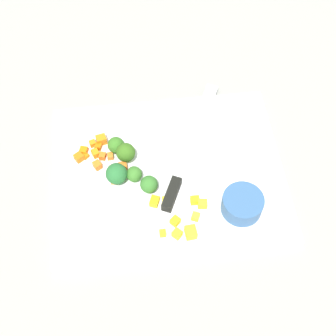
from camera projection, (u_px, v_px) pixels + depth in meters
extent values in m
plane|color=gray|center=(168.00, 174.00, 0.92)|extent=(4.00, 4.00, 0.00)
cube|color=white|center=(168.00, 172.00, 0.91)|extent=(0.45, 0.36, 0.01)
cylinder|color=#355E90|center=(242.00, 204.00, 0.85)|extent=(0.08, 0.08, 0.04)
cube|color=silver|center=(202.00, 115.00, 0.98)|extent=(0.10, 0.17, 0.00)
cube|color=black|center=(171.00, 194.00, 0.87)|extent=(0.05, 0.07, 0.02)
cube|color=orange|center=(123.00, 166.00, 0.91)|extent=(0.02, 0.02, 0.01)
cube|color=orange|center=(114.00, 180.00, 0.89)|extent=(0.01, 0.01, 0.01)
cube|color=orange|center=(84.00, 151.00, 0.92)|extent=(0.02, 0.02, 0.01)
cube|color=orange|center=(123.00, 176.00, 0.90)|extent=(0.01, 0.01, 0.01)
cube|color=orange|center=(93.00, 143.00, 0.93)|extent=(0.02, 0.01, 0.01)
cube|color=orange|center=(110.00, 156.00, 0.92)|extent=(0.01, 0.01, 0.01)
cube|color=orange|center=(79.00, 157.00, 0.92)|extent=(0.02, 0.02, 0.01)
cube|color=orange|center=(96.00, 153.00, 0.92)|extent=(0.02, 0.02, 0.01)
cube|color=orange|center=(98.00, 146.00, 0.93)|extent=(0.02, 0.02, 0.01)
cube|color=orange|center=(103.00, 156.00, 0.92)|extent=(0.02, 0.02, 0.01)
cube|color=orange|center=(101.00, 140.00, 0.94)|extent=(0.02, 0.02, 0.02)
cube|color=orange|center=(97.00, 165.00, 0.91)|extent=(0.02, 0.02, 0.02)
cube|color=orange|center=(85.00, 156.00, 0.92)|extent=(0.02, 0.02, 0.01)
cube|color=yellow|center=(195.00, 200.00, 0.87)|extent=(0.02, 0.01, 0.01)
cube|color=yellow|center=(178.00, 234.00, 0.83)|extent=(0.02, 0.02, 0.02)
cube|color=yellow|center=(202.00, 204.00, 0.86)|extent=(0.02, 0.02, 0.01)
cube|color=yellow|center=(191.00, 232.00, 0.83)|extent=(0.02, 0.02, 0.02)
cube|color=yellow|center=(175.00, 221.00, 0.84)|extent=(0.02, 0.02, 0.01)
cube|color=yellow|center=(163.00, 233.00, 0.83)|extent=(0.01, 0.01, 0.01)
cube|color=yellow|center=(166.00, 201.00, 0.86)|extent=(0.02, 0.01, 0.01)
cube|color=yellow|center=(196.00, 217.00, 0.85)|extent=(0.02, 0.02, 0.01)
cube|color=yellow|center=(155.00, 201.00, 0.86)|extent=(0.02, 0.02, 0.01)
cylinder|color=#88BA62|center=(126.00, 158.00, 0.91)|extent=(0.01, 0.01, 0.02)
sphere|color=#37671C|center=(126.00, 152.00, 0.90)|extent=(0.04, 0.04, 0.04)
cylinder|color=#97B25A|center=(135.00, 178.00, 0.89)|extent=(0.01, 0.01, 0.01)
sphere|color=#3A7529|center=(134.00, 174.00, 0.88)|extent=(0.03, 0.03, 0.03)
cylinder|color=#83BA60|center=(149.00, 188.00, 0.88)|extent=(0.01, 0.01, 0.01)
sphere|color=#35722B|center=(149.00, 184.00, 0.87)|extent=(0.03, 0.03, 0.03)
cylinder|color=#84BE68|center=(117.00, 179.00, 0.89)|extent=(0.01, 0.01, 0.01)
sphere|color=#276931|center=(117.00, 174.00, 0.87)|extent=(0.04, 0.04, 0.04)
cylinder|color=#86B55C|center=(117.00, 149.00, 0.93)|extent=(0.01, 0.01, 0.01)
sphere|color=#377123|center=(116.00, 145.00, 0.92)|extent=(0.03, 0.03, 0.03)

